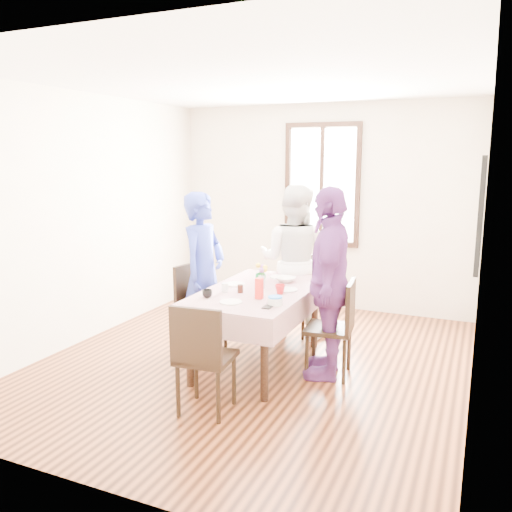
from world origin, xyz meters
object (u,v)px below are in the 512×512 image
Objects in this scene: dining_table at (258,328)px; person_far at (294,261)px; chair_far at (294,295)px; person_left at (203,273)px; chair_left at (202,308)px; chair_near at (206,357)px; person_right at (328,283)px; chair_right at (329,328)px.

person_far reaches higher than dining_table.
person_left reaches higher than chair_far.
chair_near is at bearing 40.12° from chair_left.
dining_table is at bearing 84.58° from chair_near.
chair_far is at bearing -33.98° from person_left.
person_left is at bearing 52.52° from chair_far.
chair_far is at bearing 151.50° from chair_left.
chair_left reaches higher than dining_table.
chair_far is 0.53× the size of person_far.
chair_left is 0.38m from person_left.
dining_table is at bearing 88.01° from chair_left.
chair_far is at bearing -157.23° from person_right.
person_left is 1.36m from person_right.
dining_table is 1.65× the size of chair_left.
chair_near is at bearing 140.85° from chair_right.
person_right reaches higher than chair_far.
chair_near is at bearing 89.73° from chair_far.
person_right is at bearing 95.54° from chair_left.
dining_table is 0.72m from chair_left.
dining_table is 1.04m from chair_near.
chair_near is 0.54× the size of person_left.
chair_right and chair_far have the same top height.
person_far is at bearing 29.38° from chair_right.
chair_left and chair_right have the same top height.
person_left is (0.02, 0.00, 0.38)m from chair_left.
chair_right is at bearing 51.78° from chair_near.
chair_right is at bearing 78.28° from person_right.
chair_far is at bearing 90.00° from dining_table.
chair_near is 1.41m from person_left.
person_right reaches higher than chair_left.
person_right is at bearing 52.48° from chair_near.
person_right reaches higher than person_left.
chair_near is (0.00, -1.04, 0.08)m from dining_table.
chair_near is (0.00, -2.07, 0.00)m from chair_far.
person_right is (1.36, -0.09, 0.05)m from person_left.
chair_far is at bearing 84.58° from chair_near.
dining_table is 1.13m from person_far.
person_left is at bearing 51.28° from person_far.
dining_table is 0.83m from person_left.
person_right is at bearing 83.64° from chair_right.
chair_left is 1.00× the size of chair_near.
person_right reaches higher than person_far.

